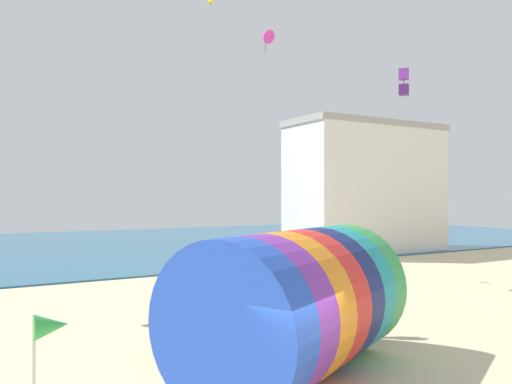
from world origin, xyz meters
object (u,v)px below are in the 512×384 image
kite_handler (373,309)px  kite_magenta_delta (265,35)px  kite_yellow_parafoil (211,2)px  kite_purple_box (404,82)px  beach_flag (49,337)px  giant_inflatable_tube (296,303)px  bystander_near_water (282,298)px

kite_handler → kite_magenta_delta: (1.88, 9.92, 12.01)m
kite_yellow_parafoil → kite_purple_box: (1.80, -12.74, -6.90)m
kite_yellow_parafoil → beach_flag: kite_yellow_parafoil is taller
kite_yellow_parafoil → kite_purple_box: 14.60m
kite_handler → kite_yellow_parafoil: (0.42, 13.50, 14.68)m
giant_inflatable_tube → kite_yellow_parafoil: bearing=73.1°
kite_handler → kite_magenta_delta: kite_magenta_delta is taller
kite_magenta_delta → bystander_near_water: bearing=-116.2°
kite_yellow_parafoil → kite_handler: bearing=-91.8°
kite_magenta_delta → kite_yellow_parafoil: bearing=112.2°
kite_yellow_parafoil → beach_flag: bearing=-120.6°
giant_inflatable_tube → kite_magenta_delta: bearing=62.4°
kite_handler → beach_flag: (-10.40, -4.77, 1.71)m
kite_handler → bystander_near_water: bearing=111.1°
kite_magenta_delta → kite_purple_box: bearing=-87.9°
bystander_near_water → beach_flag: beach_flag is taller
giant_inflatable_tube → kite_purple_box: kite_purple_box is taller
kite_yellow_parafoil → beach_flag: size_ratio=0.22×
giant_inflatable_tube → beach_flag: (-6.23, -3.10, 0.78)m
kite_handler → bystander_near_water: size_ratio=1.10×
kite_yellow_parafoil → kite_magenta_delta: kite_yellow_parafoil is taller
kite_yellow_parafoil → kite_purple_box: size_ratio=0.66×
kite_handler → kite_purple_box: kite_purple_box is taller
beach_flag → kite_magenta_delta: bearing=50.1°
kite_handler → giant_inflatable_tube: bearing=-158.2°
giant_inflatable_tube → kite_yellow_parafoil: size_ratio=11.35×
kite_yellow_parafoil → kite_magenta_delta: bearing=-67.8°
kite_magenta_delta → beach_flag: bearing=-129.9°
kite_handler → beach_flag: bearing=-155.4°
kite_yellow_parafoil → kite_purple_box: kite_yellow_parafoil is taller
giant_inflatable_tube → kite_magenta_delta: (6.06, 11.60, 11.07)m
kite_handler → beach_flag: beach_flag is taller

